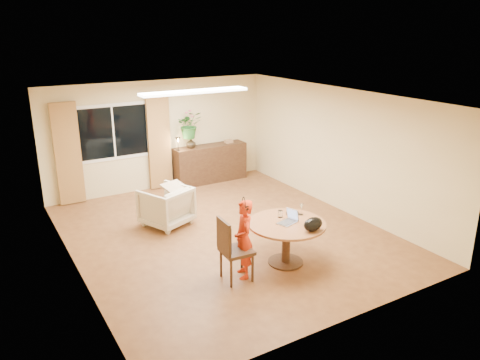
% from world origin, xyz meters
% --- Properties ---
extents(floor, '(6.50, 6.50, 0.00)m').
position_xyz_m(floor, '(0.00, 0.00, 0.00)').
color(floor, brown).
rests_on(floor, ground).
extents(ceiling, '(6.50, 6.50, 0.00)m').
position_xyz_m(ceiling, '(0.00, 0.00, 2.60)').
color(ceiling, white).
rests_on(ceiling, wall_back).
extents(wall_back, '(5.50, 0.00, 5.50)m').
position_xyz_m(wall_back, '(0.00, 3.25, 1.30)').
color(wall_back, '#CCB984').
rests_on(wall_back, floor).
extents(wall_left, '(0.00, 6.50, 6.50)m').
position_xyz_m(wall_left, '(-2.75, 0.00, 1.30)').
color(wall_left, '#CCB984').
rests_on(wall_left, floor).
extents(wall_right, '(0.00, 6.50, 6.50)m').
position_xyz_m(wall_right, '(2.75, 0.00, 1.30)').
color(wall_right, '#CCB984').
rests_on(wall_right, floor).
extents(window, '(1.70, 0.03, 1.30)m').
position_xyz_m(window, '(-1.10, 3.23, 1.50)').
color(window, white).
rests_on(window, wall_back).
extents(curtain_left, '(0.55, 0.08, 2.25)m').
position_xyz_m(curtain_left, '(-2.15, 3.15, 1.15)').
color(curtain_left, brown).
rests_on(curtain_left, wall_back).
extents(curtain_right, '(0.55, 0.08, 2.25)m').
position_xyz_m(curtain_right, '(-0.05, 3.15, 1.15)').
color(curtain_right, brown).
rests_on(curtain_right, wall_back).
extents(ceiling_panel, '(2.20, 0.35, 0.05)m').
position_xyz_m(ceiling_panel, '(0.00, 1.20, 2.57)').
color(ceiling_panel, white).
rests_on(ceiling_panel, ceiling).
extents(dining_table, '(1.28, 1.28, 0.73)m').
position_xyz_m(dining_table, '(0.31, -1.52, 0.57)').
color(dining_table, brown).
rests_on(dining_table, floor).
extents(dining_chair, '(0.52, 0.48, 1.04)m').
position_xyz_m(dining_chair, '(-0.67, -1.56, 0.52)').
color(dining_chair, black).
rests_on(dining_chair, floor).
extents(child, '(0.53, 0.43, 1.27)m').
position_xyz_m(child, '(-0.52, -1.52, 0.64)').
color(child, red).
rests_on(child, floor).
extents(laptop, '(0.39, 0.32, 0.22)m').
position_xyz_m(laptop, '(0.30, -1.53, 0.84)').
color(laptop, '#B7B7BC').
rests_on(laptop, dining_table).
extents(tumbler, '(0.10, 0.10, 0.12)m').
position_xyz_m(tumbler, '(0.35, -1.27, 0.79)').
color(tumbler, white).
rests_on(tumbler, dining_table).
extents(wine_glass, '(0.09, 0.09, 0.20)m').
position_xyz_m(wine_glass, '(0.72, -1.37, 0.83)').
color(wine_glass, white).
rests_on(wine_glass, dining_table).
extents(pot_lid, '(0.24, 0.24, 0.04)m').
position_xyz_m(pot_lid, '(0.61, -1.26, 0.75)').
color(pot_lid, white).
rests_on(pot_lid, dining_table).
extents(handbag, '(0.38, 0.28, 0.23)m').
position_xyz_m(handbag, '(0.47, -1.99, 0.84)').
color(handbag, black).
rests_on(handbag, dining_table).
extents(armchair, '(1.11, 1.12, 0.79)m').
position_xyz_m(armchair, '(-0.80, 0.99, 0.39)').
color(armchair, beige).
rests_on(armchair, floor).
extents(throw, '(0.59, 0.66, 0.03)m').
position_xyz_m(throw, '(-0.55, 0.98, 0.80)').
color(throw, beige).
rests_on(throw, armchair).
extents(sideboard, '(1.88, 0.46, 0.94)m').
position_xyz_m(sideboard, '(1.23, 3.01, 0.47)').
color(sideboard, black).
rests_on(sideboard, floor).
extents(vase, '(0.26, 0.26, 0.25)m').
position_xyz_m(vase, '(0.71, 3.01, 1.07)').
color(vase, black).
rests_on(vase, sideboard).
extents(bouquet, '(0.69, 0.63, 0.66)m').
position_xyz_m(bouquet, '(0.69, 3.01, 1.52)').
color(bouquet, '#276425').
rests_on(bouquet, vase).
extents(book_stack, '(0.24, 0.20, 0.08)m').
position_xyz_m(book_stack, '(1.77, 3.01, 0.98)').
color(book_stack, olive).
rests_on(book_stack, sideboard).
extents(desk_lamp, '(0.17, 0.17, 0.33)m').
position_xyz_m(desk_lamp, '(0.35, 2.96, 1.11)').
color(desk_lamp, black).
rests_on(desk_lamp, sideboard).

